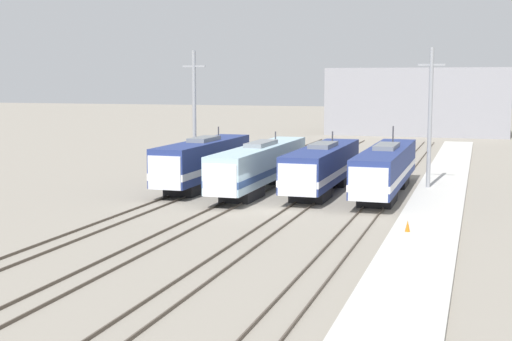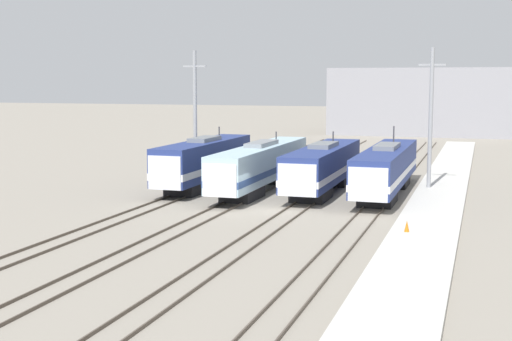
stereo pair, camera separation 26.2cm
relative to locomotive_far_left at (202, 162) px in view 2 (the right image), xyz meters
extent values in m
plane|color=gray|center=(7.75, -8.34, -2.23)|extent=(400.00, 400.00, 0.00)
cube|color=#4C4238|center=(-0.72, -8.34, -2.16)|extent=(0.07, 120.00, 0.15)
cube|color=#4C4238|center=(0.72, -8.34, -2.16)|extent=(0.07, 120.00, 0.15)
cube|color=#4C4238|center=(4.45, -8.34, -2.16)|extent=(0.07, 120.00, 0.15)
cube|color=#4C4238|center=(5.88, -8.34, -2.16)|extent=(0.07, 120.00, 0.15)
cube|color=#4C4238|center=(9.61, -8.34, -2.16)|extent=(0.07, 120.00, 0.15)
cube|color=#4C4238|center=(11.05, -8.34, -2.16)|extent=(0.07, 120.00, 0.15)
cube|color=#4C4238|center=(14.78, -8.34, -2.16)|extent=(0.07, 120.00, 0.15)
cube|color=#4C4238|center=(16.21, -8.34, -2.16)|extent=(0.07, 120.00, 0.15)
cube|color=black|center=(0.00, -3.52, -1.76)|extent=(2.48, 3.57, 0.95)
cube|color=black|center=(0.00, 4.58, -1.76)|extent=(2.48, 3.57, 0.95)
cube|color=navy|center=(0.00, 0.53, 0.24)|extent=(2.92, 16.21, 3.05)
cube|color=silver|center=(0.00, 0.53, -0.37)|extent=(2.96, 16.25, 0.55)
cube|color=silver|center=(0.00, -6.59, 0.01)|extent=(2.68, 2.17, 2.59)
cube|color=black|center=(0.00, -7.59, 0.58)|extent=(2.28, 0.08, 0.72)
cube|color=slate|center=(0.00, 0.53, 1.94)|extent=(1.60, 4.05, 0.35)
cylinder|color=#38383D|center=(0.00, 4.10, 2.28)|extent=(0.12, 0.12, 1.03)
cube|color=#232326|center=(5.17, -4.50, -1.76)|extent=(2.37, 4.38, 0.95)
cube|color=#232326|center=(5.17, 5.46, -1.76)|extent=(2.37, 4.38, 0.95)
cube|color=#9EBCCC|center=(5.17, 0.48, 0.12)|extent=(2.79, 19.91, 2.80)
cube|color=navy|center=(5.17, 0.48, -0.44)|extent=(2.83, 19.95, 0.50)
cube|color=silver|center=(5.17, -8.33, -0.09)|extent=(2.56, 2.50, 2.38)
cube|color=black|center=(5.17, -9.50, 0.43)|extent=(2.18, 0.08, 0.67)
cube|color=gray|center=(5.17, 0.48, 1.69)|extent=(1.53, 4.98, 0.35)
cylinder|color=#38383D|center=(5.17, 4.86, 1.96)|extent=(0.12, 0.12, 0.89)
cube|color=black|center=(10.33, -3.21, -1.76)|extent=(2.62, 3.81, 0.95)
cube|color=black|center=(10.33, 5.46, -1.76)|extent=(2.62, 3.81, 0.95)
cube|color=navy|center=(10.33, 1.12, 0.10)|extent=(3.08, 17.33, 2.77)
cube|color=silver|center=(10.33, 1.12, -0.45)|extent=(3.12, 17.37, 0.50)
cube|color=silver|center=(10.33, -6.51, -0.11)|extent=(2.84, 2.26, 2.35)
cube|color=black|center=(10.33, -7.56, 0.41)|extent=(2.41, 0.08, 0.66)
cube|color=slate|center=(10.33, 1.12, 1.66)|extent=(1.70, 4.33, 0.35)
cylinder|color=#38383D|center=(10.33, 4.94, 2.01)|extent=(0.12, 0.12, 1.04)
cube|color=black|center=(15.50, -3.44, -1.76)|extent=(2.52, 4.21, 0.95)
cube|color=black|center=(15.50, 6.14, -1.76)|extent=(2.52, 4.21, 0.95)
cube|color=navy|center=(15.50, 1.35, 0.11)|extent=(2.96, 19.15, 2.79)
cube|color=silver|center=(15.50, 1.35, -0.45)|extent=(3.00, 19.19, 0.50)
cube|color=silver|center=(15.50, -7.15, -0.10)|extent=(2.73, 2.36, 2.37)
cube|color=black|center=(15.50, -8.24, 0.42)|extent=(2.32, 0.08, 0.66)
cube|color=slate|center=(15.50, 1.35, 1.68)|extent=(1.63, 4.79, 0.35)
cylinder|color=#38383D|center=(15.50, 5.56, 2.28)|extent=(0.12, 0.12, 1.55)
cylinder|color=gray|center=(-2.48, 4.43, 3.71)|extent=(0.34, 0.34, 11.89)
cube|color=gray|center=(-2.48, 4.43, 8.23)|extent=(2.21, 0.16, 0.16)
cylinder|color=gray|center=(18.63, 4.43, 3.71)|extent=(0.34, 0.34, 11.89)
cube|color=gray|center=(18.63, 4.43, 8.23)|extent=(2.21, 0.16, 0.16)
cube|color=beige|center=(19.73, -8.34, -2.10)|extent=(4.00, 120.00, 0.27)
cone|color=orange|center=(18.75, -14.04, -1.62)|extent=(0.30, 0.30, 0.70)
cube|color=gray|center=(12.34, 68.73, 3.37)|extent=(29.65, 14.78, 11.21)
camera|label=1|loc=(22.65, -56.36, 6.98)|focal=50.00mm
camera|label=2|loc=(22.90, -56.28, 6.98)|focal=50.00mm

